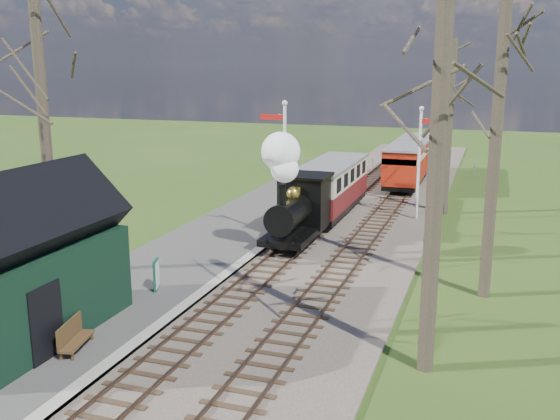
{
  "coord_description": "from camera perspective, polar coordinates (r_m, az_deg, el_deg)",
  "views": [
    {
      "loc": [
        7.77,
        -9.15,
        7.65
      ],
      "look_at": [
        -0.71,
        15.43,
        1.6
      ],
      "focal_mm": 40.0,
      "sensor_mm": 36.0,
      "label": 1
    }
  ],
  "objects": [
    {
      "name": "semaphore_near",
      "position": [
        26.87,
        0.29,
        4.47
      ],
      "size": [
        1.22,
        0.24,
        6.22
      ],
      "color": "silver",
      "rests_on": "ground"
    },
    {
      "name": "track_far",
      "position": [
        32.47,
        9.35,
        -0.53
      ],
      "size": [
        1.6,
        60.0,
        0.15
      ],
      "color": "brown",
      "rests_on": "ground"
    },
    {
      "name": "semaphore_far",
      "position": [
        31.63,
        12.75,
        4.96
      ],
      "size": [
        1.22,
        0.24,
        5.72
      ],
      "color": "silver",
      "rests_on": "ground"
    },
    {
      "name": "fence_line",
      "position": [
        46.31,
        9.56,
        4.09
      ],
      "size": [
        12.6,
        0.08,
        1.0
      ],
      "color": "slate",
      "rests_on": "ground"
    },
    {
      "name": "station_shed",
      "position": [
        18.64,
        -22.52,
        -4.72
      ],
      "size": [
        3.25,
        6.3,
        4.78
      ],
      "color": "black",
      "rests_on": "platform"
    },
    {
      "name": "coping_strip",
      "position": [
        25.95,
        -2.05,
        -3.81
      ],
      "size": [
        0.4,
        44.0,
        0.21
      ],
      "primitive_type": "cube",
      "color": "#B2AD9E",
      "rests_on": "ground"
    },
    {
      "name": "red_carriage_b",
      "position": [
        44.97,
        12.31,
        5.01
      ],
      "size": [
        2.15,
        5.34,
        2.27
      ],
      "color": "black",
      "rests_on": "ground"
    },
    {
      "name": "ballast_bed",
      "position": [
        32.71,
        7.11,
        -0.44
      ],
      "size": [
        8.0,
        60.0,
        0.1
      ],
      "primitive_type": "cube",
      "color": "brown",
      "rests_on": "ground"
    },
    {
      "name": "red_carriage_a",
      "position": [
        39.57,
        11.33,
        3.98
      ],
      "size": [
        2.15,
        5.34,
        2.27
      ],
      "color": "black",
      "rests_on": "ground"
    },
    {
      "name": "bare_trees",
      "position": [
        20.45,
        0.56,
        6.24
      ],
      "size": [
        15.51,
        22.39,
        12.0
      ],
      "color": "#382D23",
      "rests_on": "ground"
    },
    {
      "name": "track_near",
      "position": [
        32.98,
        4.9,
        -0.19
      ],
      "size": [
        1.6,
        60.0,
        0.15
      ],
      "color": "brown",
      "rests_on": "ground"
    },
    {
      "name": "distant_hills",
      "position": [
        77.56,
        13.45,
        -5.19
      ],
      "size": [
        114.4,
        48.0,
        22.02
      ],
      "color": "#385B23",
      "rests_on": "ground"
    },
    {
      "name": "platform",
      "position": [
        26.83,
        -6.64,
        -3.34
      ],
      "size": [
        5.0,
        44.0,
        0.2
      ],
      "primitive_type": "cube",
      "color": "#474442",
      "rests_on": "ground"
    },
    {
      "name": "locomotive",
      "position": [
        26.23,
        1.36,
        1.23
      ],
      "size": [
        1.97,
        4.61,
        4.94
      ],
      "color": "black",
      "rests_on": "ground"
    },
    {
      "name": "bench",
      "position": [
        17.89,
        -18.42,
        -10.87
      ],
      "size": [
        0.71,
        1.49,
        0.82
      ],
      "color": "#4E361C",
      "rests_on": "platform"
    },
    {
      "name": "coach",
      "position": [
        32.07,
        4.68,
        2.27
      ],
      "size": [
        2.3,
        7.9,
        2.42
      ],
      "color": "black",
      "rests_on": "ground"
    },
    {
      "name": "sign_board",
      "position": [
        21.66,
        -11.23,
        -5.82
      ],
      "size": [
        0.31,
        0.69,
        1.04
      ],
      "color": "#104B34",
      "rests_on": "platform"
    },
    {
      "name": "person",
      "position": [
        18.74,
        -18.54,
        -9.07
      ],
      "size": [
        0.39,
        0.49,
        1.19
      ],
      "primitive_type": "imported",
      "rotation": [
        0.0,
        0.0,
        1.84
      ],
      "color": "#1A202F",
      "rests_on": "platform"
    }
  ]
}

